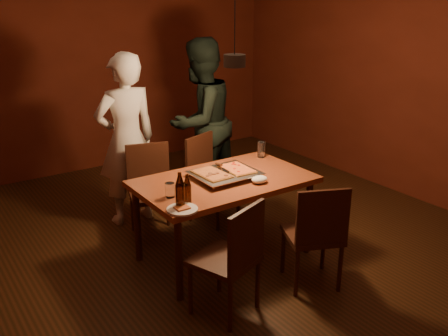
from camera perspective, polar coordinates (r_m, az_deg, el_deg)
room_shell at (r=4.20m, az=1.18°, el=7.42°), size 6.00×6.00×6.00m
dining_table at (r=4.34m, az=-0.00°, el=-2.16°), size 1.50×0.90×0.75m
chair_far_left at (r=4.89m, az=-8.41°, el=-1.56°), size 0.52×0.52×0.49m
chair_far_right at (r=5.16m, az=-1.90°, el=-0.24°), size 0.54×0.54×0.49m
chair_near_left at (r=3.61m, az=1.14°, el=-9.40°), size 0.54×0.54×0.49m
chair_near_right at (r=4.00m, az=10.56°, el=-6.71°), size 0.55×0.55×0.49m
pizza_tray at (r=4.34m, az=0.12°, el=-0.79°), size 0.56×0.46×0.05m
pizza_meat at (r=4.27m, az=-1.40°, el=-0.66°), size 0.23×0.36×0.02m
pizza_cheese at (r=4.39m, az=1.50°, el=-0.07°), size 0.23×0.35×0.02m
spatula at (r=4.34m, az=0.06°, el=-0.24°), size 0.13×0.25×0.04m
beer_bottle_a at (r=3.72m, az=-5.04°, el=-2.55°), size 0.07×0.07×0.28m
beer_bottle_b at (r=3.80m, az=-4.23°, el=-2.39°), size 0.06×0.06×0.23m
water_glass_left at (r=3.94m, az=-6.21°, el=-2.52°), size 0.07×0.07×0.12m
water_glass_right at (r=4.87m, az=4.28°, el=2.11°), size 0.07×0.07×0.15m
plate_slice at (r=3.71m, az=-4.80°, el=-4.72°), size 0.23×0.23×0.03m
napkin at (r=4.22m, az=4.07°, el=-1.32°), size 0.15×0.11×0.06m
diner_white at (r=5.10m, az=-11.06°, el=3.16°), size 0.64×0.42×1.75m
diner_dark at (r=5.55m, az=-2.70°, el=5.28°), size 1.07×0.95×1.83m
pendant_lamp at (r=4.14m, az=1.22°, el=12.31°), size 0.18×0.18×1.10m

